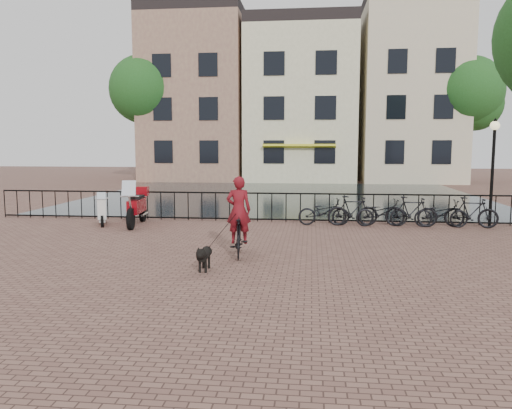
# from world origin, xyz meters

# --- Properties ---
(ground) EXTENTS (100.00, 100.00, 0.00)m
(ground) POSITION_xyz_m (0.00, 0.00, 0.00)
(ground) COLOR brown
(ground) RESTS_ON ground
(canal_water) EXTENTS (20.00, 20.00, 0.00)m
(canal_water) POSITION_xyz_m (0.00, 17.30, 0.00)
(canal_water) COLOR black
(canal_water) RESTS_ON ground
(railing) EXTENTS (20.00, 0.05, 1.02)m
(railing) POSITION_xyz_m (0.00, 8.00, 0.50)
(railing) COLOR black
(railing) RESTS_ON ground
(canal_house_left) EXTENTS (7.50, 9.00, 12.80)m
(canal_house_left) POSITION_xyz_m (-7.50, 30.00, 6.40)
(canal_house_left) COLOR #85594D
(canal_house_left) RESTS_ON ground
(canal_house_mid) EXTENTS (8.00, 9.50, 11.80)m
(canal_house_mid) POSITION_xyz_m (0.50, 30.00, 5.90)
(canal_house_mid) COLOR beige
(canal_house_mid) RESTS_ON ground
(canal_house_right) EXTENTS (7.00, 9.00, 13.30)m
(canal_house_right) POSITION_xyz_m (8.50, 30.00, 6.65)
(canal_house_right) COLOR beige
(canal_house_right) RESTS_ON ground
(tree_far_left) EXTENTS (5.04, 5.04, 9.27)m
(tree_far_left) POSITION_xyz_m (-11.00, 27.00, 6.73)
(tree_far_left) COLOR black
(tree_far_left) RESTS_ON ground
(tree_far_right) EXTENTS (4.76, 4.76, 8.76)m
(tree_far_right) POSITION_xyz_m (12.00, 27.00, 6.35)
(tree_far_right) COLOR black
(tree_far_right) RESTS_ON ground
(lamp_post) EXTENTS (0.30, 0.30, 3.45)m
(lamp_post) POSITION_xyz_m (7.20, 7.60, 2.38)
(lamp_post) COLOR black
(lamp_post) RESTS_ON ground
(cyclist) EXTENTS (0.77, 1.70, 2.27)m
(cyclist) POSITION_xyz_m (-0.36, 2.45, 0.86)
(cyclist) COLOR black
(cyclist) RESTS_ON ground
(dog) EXTENTS (0.29, 0.85, 0.57)m
(dog) POSITION_xyz_m (-0.89, 0.98, 0.28)
(dog) COLOR black
(dog) RESTS_ON ground
(motorcycle) EXTENTS (0.79, 2.30, 1.61)m
(motorcycle) POSITION_xyz_m (-4.41, 6.66, 0.81)
(motorcycle) COLOR maroon
(motorcycle) RESTS_ON ground
(scooter) EXTENTS (0.83, 1.31, 1.18)m
(scooter) POSITION_xyz_m (-5.63, 6.66, 0.59)
(scooter) COLOR silver
(scooter) RESTS_ON ground
(parked_bike_0) EXTENTS (1.77, 0.76, 0.90)m
(parked_bike_0) POSITION_xyz_m (1.80, 7.40, 0.45)
(parked_bike_0) COLOR black
(parked_bike_0) RESTS_ON ground
(parked_bike_1) EXTENTS (1.70, 0.62, 1.00)m
(parked_bike_1) POSITION_xyz_m (2.75, 7.40, 0.50)
(parked_bike_1) COLOR black
(parked_bike_1) RESTS_ON ground
(parked_bike_2) EXTENTS (1.78, 0.83, 0.90)m
(parked_bike_2) POSITION_xyz_m (3.70, 7.40, 0.45)
(parked_bike_2) COLOR black
(parked_bike_2) RESTS_ON ground
(parked_bike_3) EXTENTS (1.70, 0.60, 1.00)m
(parked_bike_3) POSITION_xyz_m (4.65, 7.40, 0.50)
(parked_bike_3) COLOR black
(parked_bike_3) RESTS_ON ground
(parked_bike_4) EXTENTS (1.73, 0.63, 0.90)m
(parked_bike_4) POSITION_xyz_m (5.60, 7.40, 0.45)
(parked_bike_4) COLOR black
(parked_bike_4) RESTS_ON ground
(parked_bike_5) EXTENTS (1.72, 0.72, 1.00)m
(parked_bike_5) POSITION_xyz_m (6.55, 7.40, 0.50)
(parked_bike_5) COLOR black
(parked_bike_5) RESTS_ON ground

